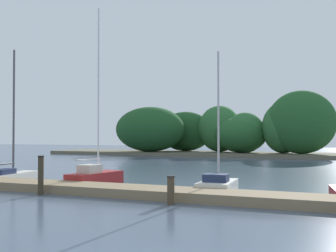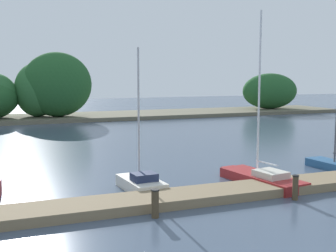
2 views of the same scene
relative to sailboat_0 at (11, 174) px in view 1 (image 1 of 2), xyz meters
The scene contains 7 objects.
dock_pier 13.58m from the sailboat_0, ahead, with size 31.04×1.80×0.35m.
far_shore 31.00m from the sailboat_0, 75.14° to the left, with size 64.36×8.78×7.06m.
sailboat_0 is the anchor object (origin of this frame).
sailboat_1 4.99m from the sailboat_0, ahead, with size 1.41×3.38×8.44m.
sailboat_2 11.03m from the sailboat_0, ahead, with size 1.51×2.91×5.84m.
mooring_piling_1 5.90m from the sailboat_0, 35.29° to the right, with size 0.26×0.26×1.54m.
mooring_piling_2 10.99m from the sailboat_0, 18.53° to the right, with size 0.29×0.29×0.97m.
Camera 1 is at (2.61, -5.32, 2.34)m, focal length 44.90 mm.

